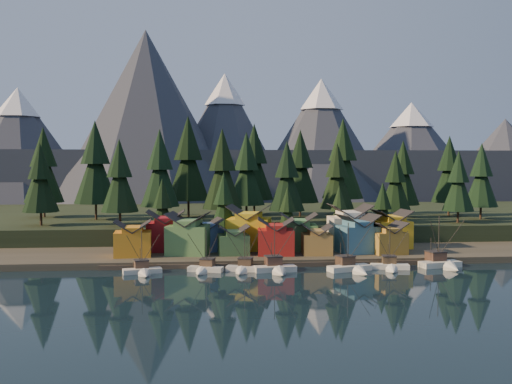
{
  "coord_description": "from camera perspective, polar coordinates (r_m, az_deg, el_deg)",
  "views": [
    {
      "loc": [
        -17.95,
        -109.77,
        22.61
      ],
      "look_at": [
        -4.43,
        30.0,
        16.04
      ],
      "focal_mm": 40.0,
      "sensor_mm": 36.0,
      "label": 1
    }
  ],
  "objects": [
    {
      "name": "mountain_ridge",
      "position": [
        323.67,
        -3.09,
        3.28
      ],
      "size": [
        560.0,
        190.0,
        90.0
      ],
      "color": "#424855",
      "rests_on": "ground"
    },
    {
      "name": "dock",
      "position": [
        129.44,
        2.55,
        -7.16
      ],
      "size": [
        80.0,
        4.0,
        1.0
      ],
      "primitive_type": "cube",
      "color": "#4E4338",
      "rests_on": "ground"
    },
    {
      "name": "tree_shore_1",
      "position": [
        150.25,
        -3.24,
        -1.34
      ],
      "size": [
        8.33,
        8.33,
        19.41
      ],
      "color": "#332319",
      "rests_on": "shore_strip"
    },
    {
      "name": "shore_strip",
      "position": [
        152.41,
        1.3,
        -5.57
      ],
      "size": [
        400.0,
        50.0,
        1.5
      ],
      "primitive_type": "cube",
      "color": "#353226",
      "rests_on": "ground"
    },
    {
      "name": "boat_4",
      "position": [
        123.64,
        9.59,
        -6.86
      ],
      "size": [
        10.18,
        10.69,
        11.5
      ],
      "rotation": [
        0.0,
        0.0,
        0.29
      ],
      "color": "silver",
      "rests_on": "ground"
    },
    {
      "name": "house_front_3",
      "position": [
        135.52,
        1.99,
        -4.36
      ],
      "size": [
        9.13,
        8.77,
        8.59
      ],
      "rotation": [
        0.0,
        0.0,
        -0.09
      ],
      "color": "maroon",
      "rests_on": "shore_strip"
    },
    {
      "name": "tree_hill_0",
      "position": [
        167.71,
        -20.76,
        1.1
      ],
      "size": [
        9.81,
        9.81,
        22.86
      ],
      "color": "#332319",
      "rests_on": "hillside"
    },
    {
      "name": "ground",
      "position": [
        113.5,
        3.73,
        -8.82
      ],
      "size": [
        500.0,
        500.0,
        0.0
      ],
      "primitive_type": "plane",
      "color": "black",
      "rests_on": "ground"
    },
    {
      "name": "tree_shore_3",
      "position": [
        154.76,
        8.31,
        -1.99
      ],
      "size": [
        6.76,
        6.76,
        15.74
      ],
      "color": "#332319",
      "rests_on": "shore_strip"
    },
    {
      "name": "tree_hill_7",
      "position": [
        159.62,
        3.11,
        1.34
      ],
      "size": [
        10.13,
        10.13,
        23.59
      ],
      "color": "#332319",
      "rests_on": "hillside"
    },
    {
      "name": "house_back_0",
      "position": [
        143.14,
        -9.0,
        -3.73
      ],
      "size": [
        9.12,
        8.76,
        9.91
      ],
      "rotation": [
        0.0,
        0.0,
        0.0
      ],
      "color": "maroon",
      "rests_on": "shore_strip"
    },
    {
      "name": "tree_hill_14",
      "position": [
        199.4,
        18.75,
        1.92
      ],
      "size": [
        11.37,
        11.37,
        26.48
      ],
      "color": "#332319",
      "rests_on": "hillside"
    },
    {
      "name": "tree_hill_3",
      "position": [
        170.2,
        -9.59,
        2.08
      ],
      "size": [
        11.74,
        11.74,
        27.36
      ],
      "color": "#332319",
      "rests_on": "hillside"
    },
    {
      "name": "house_back_2",
      "position": [
        143.64,
        -0.71,
        -3.44
      ],
      "size": [
        12.33,
        11.7,
        11.04
      ],
      "rotation": [
        0.0,
        0.0,
        -0.24
      ],
      "color": "gold",
      "rests_on": "shore_strip"
    },
    {
      "name": "tree_shore_2",
      "position": [
        152.04,
        3.18,
        -2.07
      ],
      "size": [
        6.71,
        6.71,
        15.62
      ],
      "color": "#332319",
      "rests_on": "shore_strip"
    },
    {
      "name": "boat_6",
      "position": [
        132.94,
        18.19,
        -6.14
      ],
      "size": [
        9.86,
        10.55,
        12.54
      ],
      "rotation": [
        0.0,
        0.0,
        0.19
      ],
      "color": "silver",
      "rests_on": "ground"
    },
    {
      "name": "house_front_1",
      "position": [
        136.69,
        -6.79,
        -4.03
      ],
      "size": [
        11.15,
        10.85,
        9.86
      ],
      "rotation": [
        0.0,
        0.0,
        -0.2
      ],
      "color": "#4E7D43",
      "rests_on": "shore_strip"
    },
    {
      "name": "tree_hill_8",
      "position": [
        184.56,
        4.45,
        2.29
      ],
      "size": [
        12.08,
        12.08,
        28.15
      ],
      "color": "#332319",
      "rests_on": "hillside"
    },
    {
      "name": "tree_hill_2",
      "position": [
        159.34,
        -13.48,
        1.33
      ],
      "size": [
        10.26,
        10.26,
        23.89
      ],
      "color": "#332319",
      "rests_on": "hillside"
    },
    {
      "name": "tree_shore_0",
      "position": [
        150.53,
        -9.34,
        -1.69
      ],
      "size": [
        7.66,
        7.66,
        17.84
      ],
      "color": "#332319",
      "rests_on": "shore_strip"
    },
    {
      "name": "house_back_5",
      "position": [
        150.7,
        13.4,
        -3.51
      ],
      "size": [
        8.99,
        9.1,
        9.61
      ],
      "rotation": [
        0.0,
        0.0,
        0.05
      ],
      "color": "yellow",
      "rests_on": "shore_strip"
    },
    {
      "name": "boat_3",
      "position": [
        121.26,
        2.05,
        -6.94
      ],
      "size": [
        9.37,
        10.01,
        11.74
      ],
      "rotation": [
        0.0,
        0.0,
        0.12
      ],
      "color": "beige",
      "rests_on": "ground"
    },
    {
      "name": "tree_hill_6",
      "position": [
        175.33,
        -0.96,
        2.06
      ],
      "size": [
        11.56,
        11.56,
        26.92
      ],
      "color": "#332319",
      "rests_on": "hillside"
    },
    {
      "name": "boat_2",
      "position": [
        122.03,
        -1.27,
        -7.05
      ],
      "size": [
        8.31,
        8.81,
        10.03
      ],
      "rotation": [
        0.0,
        0.0,
        -0.28
      ],
      "color": "beige",
      "rests_on": "ground"
    },
    {
      "name": "house_front_6",
      "position": [
        140.41,
        13.07,
        -4.4
      ],
      "size": [
        8.4,
        8.04,
        7.56
      ],
      "rotation": [
        0.0,
        0.0,
        0.13
      ],
      "color": "#A57A2A",
      "rests_on": "shore_strip"
    },
    {
      "name": "house_front_0",
      "position": [
        136.08,
        -12.22,
        -4.45
      ],
      "size": [
        8.82,
        8.39,
        8.33
      ],
      "rotation": [
        0.0,
        0.0,
        0.06
      ],
      "color": "orange",
      "rests_on": "shore_strip"
    },
    {
      "name": "tree_hill_16",
      "position": [
        194.32,
        -20.47,
        2.27
      ],
      "size": [
        12.4,
        12.4,
        28.88
      ],
      "color": "#332319",
      "rests_on": "hillside"
    },
    {
      "name": "tree_hill_10",
      "position": [
        195.73,
        8.67,
        2.99
      ],
      "size": [
        13.96,
        13.96,
        32.53
      ],
      "color": "#332319",
      "rests_on": "hillside"
    },
    {
      "name": "tree_hill_1",
      "position": [
        180.63,
        -15.76,
        2.57
      ],
      "size": [
        13.03,
        13.03,
        30.36
      ],
      "color": "#332319",
      "rests_on": "hillside"
    },
    {
      "name": "tree_shore_4",
      "position": [
        158.02,
        12.54,
        -1.76
      ],
      "size": [
        7.11,
        7.11,
        16.56
      ],
      "color": "#332319",
      "rests_on": "shore_strip"
    },
    {
      "name": "house_front_4",
      "position": [
        136.58,
        6.08,
        -4.67
      ],
      "size": [
        7.32,
        7.83,
        7.0
      ],
      "rotation": [
        0.0,
        0.0,
        -0.07
      ],
      "color": "olive",
      "rests_on": "shore_strip"
    },
    {
      "name": "tree_hill_4",
      "position": [
        184.82,
        -6.79,
        3.04
      ],
      "size": [
        14.01,
        14.01,
        32.64
      ],
      "color": "#332319",
      "rests_on": "hillside"
    },
    {
      "name": "house_back_4",
      "position": [
        148.23,
        9.36,
        -3.28
      ],
      "size": [
        10.29,
        9.89,
        11.07
      ],
      "rotation": [
        0.0,
        0.0,
        -0.01
      ],
      "color": "beige",
      "rests_on": "shore_strip"
    },
    {
      "name": "tree_hill_13",
      "position": [
        174.31,
        19.58,
        0.82
      ],
      "size": [
        8.98,
        8.98,
        20.92
      ],
      "color": "#332319",
      "rests_on": "hillside"
    },
    {
      "name": "boat_1",
      "position": [
        122.01,
        -5.18,
        -7.07
      ],
      "size": [
        8.07,
        8.58,
        9.83
      ],
      "rotation": [
        0.0,
        0.0,
        -0.31
      ],
      "color": "silver",
      "rests_on": "ground"
    },
    {
      "name": "tree_hill_15",
      "position": [
        192.6,
        -0.18,
        2.74
      ],
      "size": [
        13.19,
        13.19,
        30.73
      ],
      "color": "#332319",
      "rests_on": "hillside"
    },
    {
      "name": "tree_hill_5",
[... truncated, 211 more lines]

